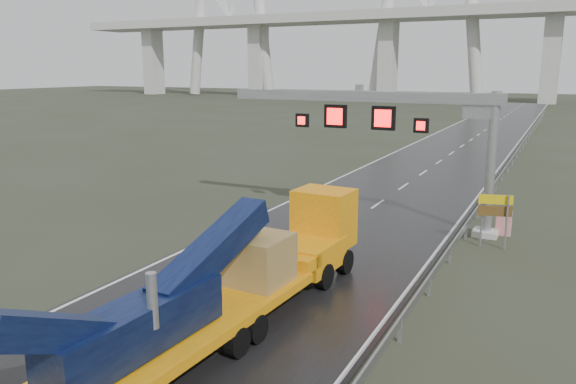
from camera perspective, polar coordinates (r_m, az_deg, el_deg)
The scene contains 7 objects.
ground at distance 16.88m, azimuth -15.30°, elevation -17.25°, with size 400.00×400.00×0.00m, color #2D3022.
road at distance 52.37m, azimuth 15.07°, elevation 2.95°, with size 11.00×200.00×0.02m, color black.
guardrail at distance 41.61m, azimuth 20.54°, elevation 1.18°, with size 0.20×140.00×1.40m, color gray, non-canonical shape.
sign_gantry at distance 29.93m, azimuth 10.99°, elevation 7.17°, with size 14.90×1.20×7.42m.
heavy_haul_truck at distance 18.44m, azimuth -4.96°, elevation -8.78°, with size 3.47×17.47×4.08m.
exit_sign_pair at distance 27.68m, azimuth 20.28°, elevation -1.76°, with size 1.49×0.43×2.61m.
striped_barrier at distance 30.31m, azimuth 21.06°, elevation -3.00°, with size 0.72×0.39×1.23m, color red.
Camera 1 is at (10.10, -10.73, 8.23)m, focal length 35.00 mm.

